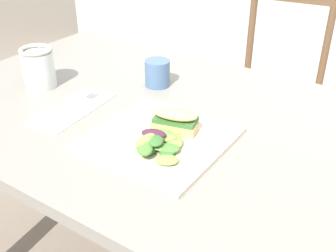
# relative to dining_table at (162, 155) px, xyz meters

# --- Properties ---
(dining_table) EXTENTS (1.31, 0.81, 0.74)m
(dining_table) POSITION_rel_dining_table_xyz_m (0.00, 0.00, 0.00)
(dining_table) COLOR gray
(dining_table) RESTS_ON ground
(chair_wooden_far) EXTENTS (0.44, 0.44, 0.87)m
(chair_wooden_far) POSITION_rel_dining_table_xyz_m (-0.02, 0.91, -0.16)
(chair_wooden_far) COLOR brown
(chair_wooden_far) RESTS_ON ground
(plate_lunch) EXTENTS (0.30, 0.30, 0.01)m
(plate_lunch) POSITION_rel_dining_table_xyz_m (0.07, -0.11, 0.13)
(plate_lunch) COLOR beige
(plate_lunch) RESTS_ON dining_table
(sandwich_half_front) EXTENTS (0.11, 0.08, 0.06)m
(sandwich_half_front) POSITION_rel_dining_table_xyz_m (0.08, -0.07, 0.17)
(sandwich_half_front) COLOR #DBB270
(sandwich_half_front) RESTS_ON plate_lunch
(salad_mixed_greens) EXTENTS (0.13, 0.14, 0.04)m
(salad_mixed_greens) POSITION_rel_dining_table_xyz_m (0.09, -0.15, 0.15)
(salad_mixed_greens) COLOR #3D7033
(salad_mixed_greens) RESTS_ON plate_lunch
(napkin_folded) EXTENTS (0.12, 0.24, 0.00)m
(napkin_folded) POSITION_rel_dining_table_xyz_m (-0.20, -0.11, 0.13)
(napkin_folded) COLOR white
(napkin_folded) RESTS_ON dining_table
(fork_on_napkin) EXTENTS (0.03, 0.19, 0.00)m
(fork_on_napkin) POSITION_rel_dining_table_xyz_m (-0.20, -0.09, 0.13)
(fork_on_napkin) COLOR silver
(fork_on_napkin) RESTS_ON napkin_folded
(mason_jar_iced_tea) EXTENTS (0.09, 0.09, 0.12)m
(mason_jar_iced_tea) POSITION_rel_dining_table_xyz_m (-0.38, -0.06, 0.18)
(mason_jar_iced_tea) COLOR gold
(mason_jar_iced_tea) RESTS_ON dining_table
(cup_extra_side) EXTENTS (0.07, 0.07, 0.08)m
(cup_extra_side) POSITION_rel_dining_table_xyz_m (-0.11, 0.14, 0.17)
(cup_extra_side) COLOR #4C6B93
(cup_extra_side) RESTS_ON dining_table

